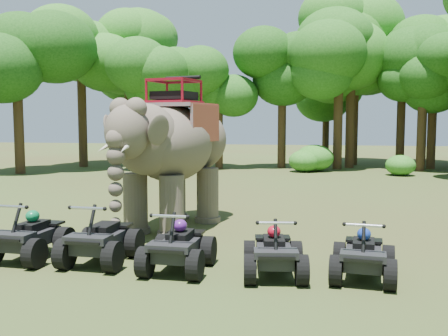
{
  "coord_description": "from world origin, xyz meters",
  "views": [
    {
      "loc": [
        2.31,
        -11.17,
        3.08
      ],
      "look_at": [
        0.0,
        1.2,
        1.9
      ],
      "focal_mm": 40.0,
      "sensor_mm": 36.0,
      "label": 1
    }
  ],
  "objects_px": {
    "atv_0": "(29,230)",
    "atv_2": "(178,240)",
    "elephant": "(173,152)",
    "atv_4": "(364,249)",
    "atv_1": "(101,232)",
    "atv_3": "(274,246)"
  },
  "relations": [
    {
      "from": "elephant",
      "to": "atv_3",
      "type": "relative_size",
      "value": 3.15
    },
    {
      "from": "atv_2",
      "to": "elephant",
      "type": "bearing_deg",
      "value": 108.67
    },
    {
      "from": "atv_2",
      "to": "atv_4",
      "type": "relative_size",
      "value": 1.06
    },
    {
      "from": "atv_4",
      "to": "atv_0",
      "type": "bearing_deg",
      "value": -174.88
    },
    {
      "from": "atv_0",
      "to": "atv_2",
      "type": "distance_m",
      "value": 3.52
    },
    {
      "from": "atv_1",
      "to": "atv_4",
      "type": "bearing_deg",
      "value": -0.14
    },
    {
      "from": "atv_2",
      "to": "atv_4",
      "type": "bearing_deg",
      "value": 2.76
    },
    {
      "from": "elephant",
      "to": "atv_4",
      "type": "height_order",
      "value": "elephant"
    },
    {
      "from": "atv_1",
      "to": "atv_4",
      "type": "distance_m",
      "value": 5.52
    },
    {
      "from": "atv_1",
      "to": "atv_4",
      "type": "relative_size",
      "value": 1.11
    },
    {
      "from": "atv_1",
      "to": "atv_3",
      "type": "relative_size",
      "value": 1.1
    },
    {
      "from": "atv_0",
      "to": "atv_2",
      "type": "height_order",
      "value": "atv_0"
    },
    {
      "from": "elephant",
      "to": "atv_0",
      "type": "xyz_separation_m",
      "value": [
        -2.21,
        -3.88,
        -1.52
      ]
    },
    {
      "from": "elephant",
      "to": "atv_4",
      "type": "distance_m",
      "value": 6.58
    },
    {
      "from": "atv_1",
      "to": "atv_4",
      "type": "xyz_separation_m",
      "value": [
        5.52,
        -0.13,
        -0.07
      ]
    },
    {
      "from": "atv_2",
      "to": "atv_4",
      "type": "height_order",
      "value": "atv_2"
    },
    {
      "from": "elephant",
      "to": "atv_3",
      "type": "height_order",
      "value": "elephant"
    },
    {
      "from": "atv_0",
      "to": "atv_1",
      "type": "xyz_separation_m",
      "value": [
        1.7,
        0.03,
        0.01
      ]
    },
    {
      "from": "atv_0",
      "to": "atv_2",
      "type": "bearing_deg",
      "value": -0.66
    },
    {
      "from": "atv_2",
      "to": "atv_4",
      "type": "distance_m",
      "value": 3.71
    },
    {
      "from": "elephant",
      "to": "atv_1",
      "type": "xyz_separation_m",
      "value": [
        -0.51,
        -3.85,
        -1.52
      ]
    },
    {
      "from": "elephant",
      "to": "atv_0",
      "type": "relative_size",
      "value": 2.89
    }
  ]
}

